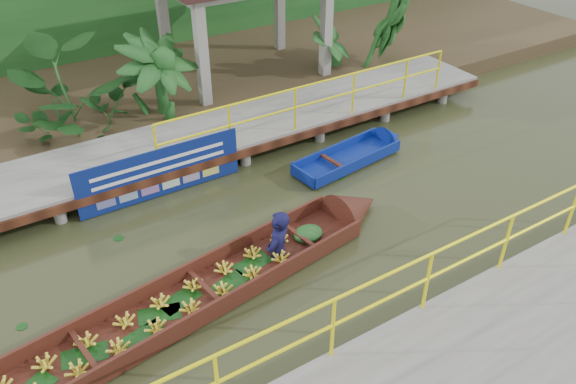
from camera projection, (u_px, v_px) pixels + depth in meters
ground at (268, 245)px, 10.16m from camera, size 80.00×80.00×0.00m
land_strip at (130, 89)px, 15.30m from camera, size 30.00×8.00×0.45m
far_dock at (190, 143)px, 12.31m from camera, size 16.00×2.06×1.66m
near_dock at (490, 373)px, 7.49m from camera, size 18.00×2.40×1.73m
foliage_backdrop at (91, 1)px, 16.05m from camera, size 30.00×0.80×4.00m
vendor_boat at (168, 306)px, 8.59m from camera, size 9.99×2.39×2.16m
moored_blue_boat at (370, 149)px, 12.79m from camera, size 3.08×1.14×0.72m
blue_banner at (161, 172)px, 11.15m from camera, size 3.38×0.04×1.06m
tropical_plants at (144, 75)px, 12.98m from camera, size 14.57×1.57×1.97m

